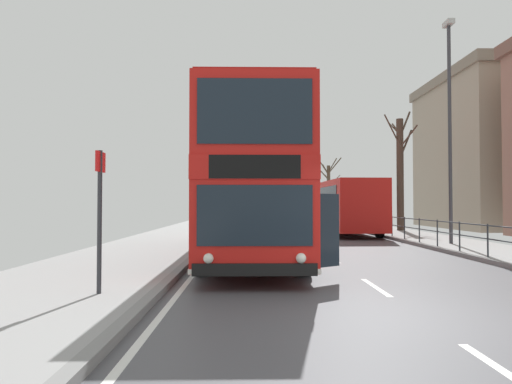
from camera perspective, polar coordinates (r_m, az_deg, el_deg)
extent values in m
cube|color=#4D4D52|center=(7.41, 20.42, -15.00)|extent=(8.40, 140.00, 0.06)
cube|color=silver|center=(5.48, 29.29, -19.45)|extent=(0.12, 2.00, 0.00)
cube|color=silver|center=(9.82, 14.79, -11.48)|extent=(0.12, 2.00, 0.00)
cube|color=silver|center=(14.46, 9.60, -8.29)|extent=(0.12, 2.00, 0.00)
cube|color=silver|center=(19.17, 6.98, -6.63)|extent=(0.12, 2.00, 0.00)
cube|color=silver|center=(23.92, 5.41, -5.62)|extent=(0.12, 2.00, 0.00)
cube|color=silver|center=(28.69, 4.36, -4.94)|extent=(0.12, 2.00, 0.00)
cube|color=silver|center=(33.46, 3.61, -4.46)|extent=(0.12, 2.00, 0.00)
cube|color=silver|center=(38.25, 3.05, -4.09)|extent=(0.12, 2.00, 0.00)
cube|color=silver|center=(43.03, 2.61, -3.81)|extent=(0.12, 2.00, 0.00)
cube|color=silver|center=(47.82, 2.26, -3.58)|extent=(0.12, 2.00, 0.00)
cube|color=silver|center=(52.61, 1.98, -3.40)|extent=(0.12, 2.00, 0.00)
cube|color=silver|center=(57.40, 1.74, -3.24)|extent=(0.12, 2.00, 0.00)
cube|color=silver|center=(7.06, -12.32, -15.47)|extent=(0.12, 133.00, 0.00)
cube|color=gray|center=(7.12, -15.17, -14.78)|extent=(0.20, 140.00, 0.14)
cube|color=red|center=(14.49, -0.51, -3.27)|extent=(2.58, 11.50, 1.84)
cube|color=red|center=(14.51, -0.51, 1.32)|extent=(2.59, 11.56, 0.48)
cube|color=red|center=(14.60, -0.51, 5.56)|extent=(2.58, 11.50, 1.68)
cube|color=#A91511|center=(14.73, -0.51, 8.96)|extent=(2.50, 11.16, 0.08)
cube|color=#19232D|center=(8.73, -0.15, -2.96)|extent=(2.23, 0.04, 1.18)
cube|color=black|center=(8.75, -0.15, 3.20)|extent=(1.78, 0.04, 0.46)
cube|color=#19232D|center=(8.91, -0.15, 10.14)|extent=(2.23, 0.04, 1.28)
cube|color=black|center=(8.81, -0.15, -9.74)|extent=(2.41, 0.09, 0.24)
cube|color=white|center=(14.55, -0.51, -6.66)|extent=(2.60, 11.56, 0.10)
cube|color=#19232D|center=(14.84, 4.44, -2.23)|extent=(0.05, 8.96, 0.96)
cube|color=#19232D|center=(14.68, 4.53, 5.86)|extent=(0.05, 10.34, 1.01)
cube|color=#19232D|center=(14.82, -5.48, -2.23)|extent=(0.05, 8.96, 0.96)
cube|color=#19232D|center=(14.65, -5.55, 5.87)|extent=(0.05, 10.34, 1.01)
sphere|color=white|center=(8.83, 5.68, -8.28)|extent=(0.20, 0.20, 0.20)
sphere|color=white|center=(8.80, -6.00, -8.30)|extent=(0.20, 0.20, 0.20)
cube|color=#19232D|center=(9.95, 8.74, -4.78)|extent=(0.68, 0.49, 1.58)
cube|color=black|center=(10.20, 6.56, -4.71)|extent=(0.10, 0.90, 1.58)
cylinder|color=black|center=(11.09, 6.04, -7.68)|extent=(0.30, 1.04, 1.04)
cylinder|color=black|center=(11.06, -6.72, -7.69)|extent=(0.30, 1.04, 1.04)
cylinder|color=black|center=(18.42, 3.19, -5.23)|extent=(0.30, 1.04, 1.04)
cylinder|color=black|center=(18.40, -4.44, -5.24)|extent=(0.30, 1.04, 1.04)
cube|color=red|center=(26.52, 10.80, -1.66)|extent=(2.74, 9.67, 2.64)
cube|color=#19232D|center=(26.26, 8.14, -0.86)|extent=(0.25, 8.16, 1.27)
cube|color=#19232D|center=(26.83, 13.39, -0.85)|extent=(0.25, 8.16, 1.27)
cube|color=#19232D|center=(31.23, 8.77, -1.16)|extent=(2.13, 0.09, 1.58)
cylinder|color=black|center=(29.05, 7.25, -3.95)|extent=(0.31, 0.97, 0.96)
cylinder|color=black|center=(29.55, 11.80, -3.89)|extent=(0.31, 0.97, 0.96)
cylinder|color=black|center=(23.36, 9.66, -4.53)|extent=(0.31, 0.97, 0.96)
cylinder|color=black|center=(23.97, 15.23, -4.42)|extent=(0.31, 0.97, 0.96)
cylinder|color=#2D3338|center=(15.09, 27.12, -5.45)|extent=(0.05, 0.05, 0.99)
cylinder|color=#2D3338|center=(16.69, 24.22, -5.10)|extent=(0.05, 0.05, 0.99)
cylinder|color=#2D3338|center=(18.33, 21.84, -4.79)|extent=(0.05, 0.05, 0.99)
cylinder|color=#2D3338|center=(19.99, 19.85, -4.53)|extent=(0.05, 0.05, 0.99)
cylinder|color=#2D3338|center=(21.68, 18.17, -4.30)|extent=(0.05, 0.05, 0.99)
cylinder|color=#2D3338|center=(23.38, 16.73, -4.11)|extent=(0.05, 0.05, 0.99)
cylinder|color=#2D3338|center=(25.09, 15.49, -3.94)|extent=(0.05, 0.05, 0.99)
cylinder|color=#2D3338|center=(26.82, 14.41, -3.79)|extent=(0.05, 0.05, 0.99)
cylinder|color=#2D3338|center=(28.55, 13.46, -3.66)|extent=(0.05, 0.05, 0.99)
cylinder|color=#2D3338|center=(30.29, 12.62, -3.54)|extent=(0.05, 0.05, 0.99)
cylinder|color=#2D3338|center=(32.03, 11.87, -3.43)|extent=(0.05, 0.05, 0.99)
cylinder|color=#2D3338|center=(33.79, 11.20, -3.33)|extent=(0.05, 0.05, 0.99)
cylinder|color=#2D3338|center=(35.54, 10.60, -3.25)|extent=(0.05, 0.05, 0.99)
cylinder|color=#2D3338|center=(20.82, 18.96, -3.19)|extent=(0.04, 30.48, 0.04)
cylinder|color=#2D3338|center=(20.83, 18.97, -4.28)|extent=(0.04, 30.48, 0.04)
cylinder|color=#2D2D33|center=(8.46, -19.07, -3.54)|extent=(0.08, 0.08, 2.52)
cube|color=red|center=(8.51, -18.97, 3.61)|extent=(0.04, 0.44, 0.36)
cylinder|color=#38383D|center=(19.91, 23.19, 6.70)|extent=(0.14, 0.14, 8.76)
cube|color=#B2B2AD|center=(21.02, 23.05, 18.94)|extent=(0.28, 0.60, 0.20)
cylinder|color=#423328|center=(28.65, 17.67, 2.12)|extent=(0.42, 0.42, 6.72)
cylinder|color=#423328|center=(29.44, 17.20, 7.60)|extent=(0.22, 1.10, 0.86)
cylinder|color=#423328|center=(29.19, 18.31, 5.74)|extent=(1.01, 0.61, 1.83)
cylinder|color=#423328|center=(28.58, 16.75, 7.48)|extent=(1.15, 0.54, 1.83)
cylinder|color=#423328|center=(28.03, 18.59, 6.58)|extent=(0.44, 1.96, 1.10)
cylinder|color=#423328|center=(29.59, 18.21, 8.06)|extent=(1.09, 1.06, 1.80)
cylinder|color=#423328|center=(29.60, 16.95, 7.67)|extent=(0.34, 1.46, 1.05)
cylinder|color=#4C3D2D|center=(45.47, 9.12, -0.09)|extent=(0.34, 0.34, 5.40)
cylinder|color=#4C3D2D|center=(45.04, 8.74, 2.80)|extent=(0.87, 1.08, 0.98)
cylinder|color=#4C3D2D|center=(45.38, 8.41, 3.24)|extent=(1.26, 0.40, 1.78)
cylinder|color=#4C3D2D|center=(45.87, 8.15, 2.62)|extent=(1.53, 0.97, 1.81)
cylinder|color=#4C3D2D|center=(46.12, 8.90, 1.73)|extent=(0.20, 1.26, 0.77)
cylinder|color=#4C3D2D|center=(44.71, 9.81, 1.37)|extent=(0.86, 1.82, 1.09)
cylinder|color=#4C3D2D|center=(45.19, 9.88, 3.29)|extent=(1.18, 1.18, 1.51)
cylinder|color=#4C3D2D|center=(45.16, 9.60, 3.33)|extent=(0.74, 1.14, 1.33)
cube|color=gray|center=(37.23, 28.54, 3.96)|extent=(8.92, 11.03, 10.30)
cube|color=slate|center=(38.13, 28.43, 12.22)|extent=(9.28, 11.48, 0.70)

